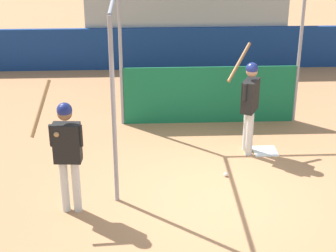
% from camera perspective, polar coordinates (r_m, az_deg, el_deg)
% --- Properties ---
extents(ground_plane, '(60.00, 60.00, 0.00)m').
position_cam_1_polar(ground_plane, '(9.25, 5.02, -7.16)').
color(ground_plane, '#A8754C').
extents(outfield_wall, '(24.00, 0.12, 1.13)m').
position_cam_1_polar(outfield_wall, '(15.23, 1.94, 7.91)').
color(outfield_wall, navy).
rests_on(outfield_wall, ground).
extents(bleacher_section, '(5.40, 2.40, 2.41)m').
position_cam_1_polar(bleacher_section, '(16.29, 1.64, 11.28)').
color(bleacher_section, '#9E9E99').
rests_on(bleacher_section, ground).
extents(batting_cage, '(3.70, 3.16, 3.03)m').
position_cam_1_polar(batting_cage, '(10.99, 4.65, 5.21)').
color(batting_cage, gray).
rests_on(batting_cage, ground).
extents(home_plate, '(0.44, 0.44, 0.02)m').
position_cam_1_polar(home_plate, '(10.81, 9.83, -2.53)').
color(home_plate, white).
rests_on(home_plate, ground).
extents(player_batter, '(0.63, 0.96, 1.95)m').
position_cam_1_polar(player_batter, '(10.33, 8.30, 2.72)').
color(player_batter, silver).
rests_on(player_batter, ground).
extents(player_waiting, '(0.75, 0.51, 2.09)m').
position_cam_1_polar(player_waiting, '(8.46, -10.25, -2.16)').
color(player_waiting, silver).
rests_on(player_waiting, ground).
extents(baseball, '(0.07, 0.07, 0.07)m').
position_cam_1_polar(baseball, '(9.84, 5.88, -4.92)').
color(baseball, white).
rests_on(baseball, ground).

